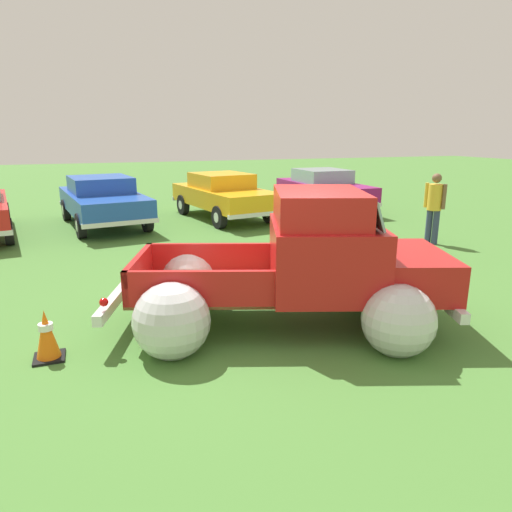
{
  "coord_description": "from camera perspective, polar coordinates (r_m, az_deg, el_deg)",
  "views": [
    {
      "loc": [
        -2.39,
        -5.7,
        2.66
      ],
      "look_at": [
        0.0,
        0.89,
        0.79
      ],
      "focal_mm": 32.34,
      "sensor_mm": 36.0,
      "label": 1
    }
  ],
  "objects": [
    {
      "name": "show_car_1",
      "position": [
        14.37,
        -18.44,
        6.69
      ],
      "size": [
        2.6,
        4.82,
        1.43
      ],
      "rotation": [
        0.0,
        0.0,
        -1.42
      ],
      "color": "black",
      "rests_on": "ground"
    },
    {
      "name": "lane_cone_0",
      "position": [
        6.16,
        -24.48,
        -8.89
      ],
      "size": [
        0.36,
        0.36,
        0.63
      ],
      "color": "black",
      "rests_on": "ground"
    },
    {
      "name": "show_car_2",
      "position": [
        14.85,
        -4.05,
        7.65
      ],
      "size": [
        2.64,
        4.65,
        1.43
      ],
      "rotation": [
        0.0,
        0.0,
        -1.39
      ],
      "color": "black",
      "rests_on": "ground"
    },
    {
      "name": "vintage_pickup_truck",
      "position": [
        6.51,
        6.1,
        -2.15
      ],
      "size": [
        4.99,
        3.83,
        1.96
      ],
      "rotation": [
        0.0,
        0.0,
        -0.33
      ],
      "color": "black",
      "rests_on": "ground"
    },
    {
      "name": "spectator_0",
      "position": [
        12.11,
        21.2,
        6.01
      ],
      "size": [
        0.46,
        0.51,
        1.73
      ],
      "rotation": [
        0.0,
        0.0,
        3.61
      ],
      "color": "navy",
      "rests_on": "ground"
    },
    {
      "name": "show_car_3",
      "position": [
        16.65,
        8.33,
        8.32
      ],
      "size": [
        1.95,
        4.3,
        1.43
      ],
      "rotation": [
        0.0,
        0.0,
        -1.56
      ],
      "color": "black",
      "rests_on": "ground"
    },
    {
      "name": "ground_plane",
      "position": [
        6.73,
        2.61,
        -8.34
      ],
      "size": [
        80.0,
        80.0,
        0.0
      ],
      "primitive_type": "plane",
      "color": "#477A33"
    }
  ]
}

